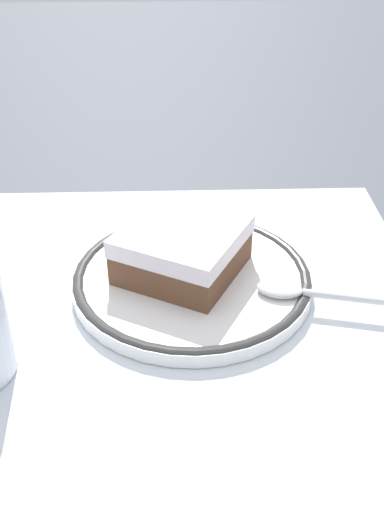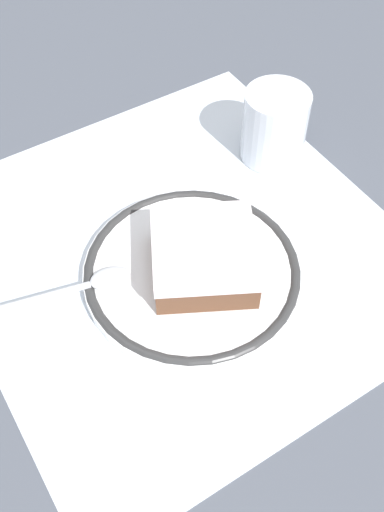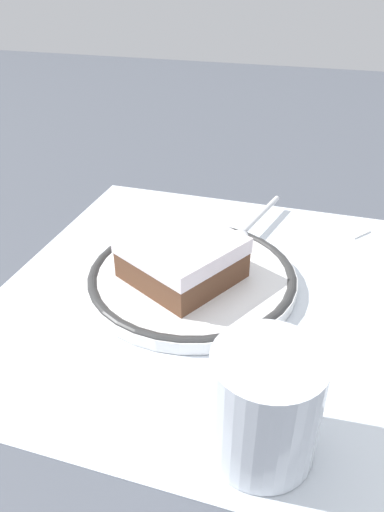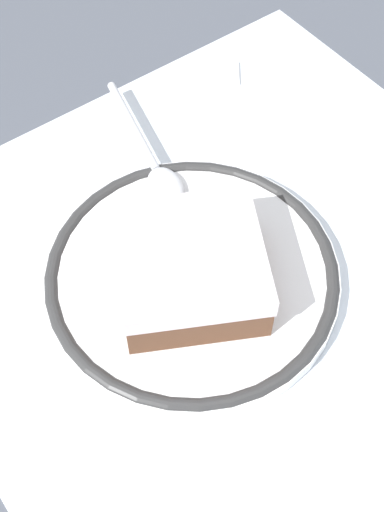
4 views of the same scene
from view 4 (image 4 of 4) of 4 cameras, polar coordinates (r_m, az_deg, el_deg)
The scene contains 6 objects.
ground_plane at distance 0.51m, azimuth 3.93°, elevation -0.71°, with size 2.40×2.40×0.00m, color #4C515B.
placemat at distance 0.51m, azimuth 3.93°, elevation -0.66°, with size 0.44×0.43×0.00m, color silver.
plate at distance 0.49m, azimuth 0.00°, elevation -1.61°, with size 0.21×0.21×0.02m.
cake_slice at distance 0.47m, azimuth -0.31°, elevation -0.82°, with size 0.13×0.13×0.04m.
spoon at distance 0.55m, azimuth -3.18°, elevation 7.60°, with size 0.05×0.14×0.01m.
sugar_packet at distance 0.65m, azimuth 1.65°, elevation 15.08°, with size 0.05×0.03×0.01m, color white.
Camera 4 is at (0.20, 0.21, 0.42)m, focal length 48.32 mm.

